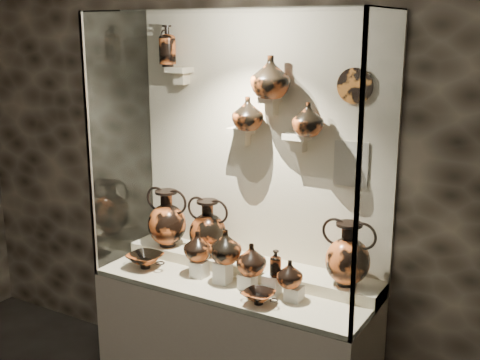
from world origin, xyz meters
name	(u,v)px	position (x,y,z in m)	size (l,w,h in m)	color
wall_back	(261,146)	(0.00, 2.50, 1.60)	(5.00, 0.02, 3.20)	black
plinth	(235,345)	(0.00, 2.18, 0.40)	(1.70, 0.60, 0.80)	beige
front_tier	(235,283)	(0.00, 2.18, 0.82)	(1.68, 0.58, 0.03)	beige
rear_tier	(249,268)	(0.00, 2.35, 0.85)	(1.70, 0.25, 0.10)	beige
back_panel	(261,146)	(0.00, 2.50, 1.60)	(1.70, 0.03, 1.60)	beige
glass_front	(205,165)	(0.00, 1.88, 1.60)	(1.70, 0.01, 1.60)	white
glass_left	(121,142)	(-0.85, 2.18, 1.60)	(0.01, 0.60, 1.60)	white
glass_right	(379,173)	(0.85, 2.18, 1.60)	(0.01, 0.60, 1.60)	white
glass_top	(234,10)	(0.00, 2.18, 2.40)	(1.70, 0.60, 0.01)	white
frame_post_left	(89,149)	(-0.84, 1.89, 1.60)	(0.02, 0.02, 1.60)	gray
frame_post_right	(358,185)	(0.84, 1.89, 1.60)	(0.02, 0.02, 1.60)	gray
pedestal_a	(200,269)	(-0.22, 2.13, 0.88)	(0.09, 0.09, 0.10)	silver
pedestal_b	(223,272)	(-0.05, 2.13, 0.90)	(0.09, 0.09, 0.13)	silver
pedestal_c	(248,281)	(0.12, 2.13, 0.88)	(0.09, 0.09, 0.09)	silver
pedestal_d	(272,284)	(0.28, 2.13, 0.89)	(0.09, 0.09, 0.12)	silver
pedestal_e	(294,293)	(0.42, 2.13, 0.87)	(0.09, 0.09, 0.08)	silver
bracket_ul	(179,70)	(-0.55, 2.42, 2.05)	(0.14, 0.12, 0.04)	beige
bracket_ca	(241,131)	(-0.10, 2.42, 1.70)	(0.14, 0.12, 0.04)	beige
bracket_cb	(270,100)	(0.10, 2.42, 1.90)	(0.10, 0.12, 0.04)	beige
bracket_cc	(297,136)	(0.28, 2.42, 1.70)	(0.14, 0.12, 0.04)	beige
amphora_left	(167,218)	(-0.60, 2.32, 1.09)	(0.31, 0.31, 0.38)	#C05725
amphora_mid	(208,227)	(-0.29, 2.33, 1.08)	(0.29, 0.29, 0.36)	#98421A
amphora_right	(348,254)	(0.65, 2.32, 1.08)	(0.30, 0.30, 0.37)	#C05725
jug_a	(198,246)	(-0.24, 2.15, 1.02)	(0.17, 0.17, 0.18)	#C05725
jug_b	(226,246)	(-0.03, 2.14, 1.06)	(0.19, 0.19, 0.20)	#98421A
jug_c	(252,259)	(0.14, 2.14, 1.01)	(0.18, 0.18, 0.18)	#C05725
jug_e	(290,274)	(0.40, 2.11, 0.99)	(0.15, 0.15, 0.15)	#C05725
lekythos_small	(276,262)	(0.31, 2.11, 1.04)	(0.08, 0.08, 0.18)	#98421A
kylix_left	(145,259)	(-0.59, 2.07, 0.89)	(0.28, 0.24, 0.11)	#98421A
kylix_right	(259,296)	(0.27, 1.98, 0.87)	(0.22, 0.19, 0.09)	#C05725
lekythos_tall	(168,43)	(-0.62, 2.40, 2.21)	(0.12, 0.12, 0.29)	#C05725
ovoid_vase_a	(248,113)	(-0.02, 2.38, 1.82)	(0.19, 0.19, 0.20)	#98421A
ovoid_vase_b	(271,77)	(0.13, 2.36, 2.04)	(0.23, 0.23, 0.24)	#98421A
ovoid_vase_c	(308,119)	(0.36, 2.38, 1.81)	(0.18, 0.18, 0.19)	#98421A
wall_plate	(354,86)	(0.59, 2.47, 2.00)	(0.20, 0.20, 0.02)	#BB6724
info_placard	(351,164)	(0.59, 2.47, 1.56)	(0.19, 0.01, 0.26)	beige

